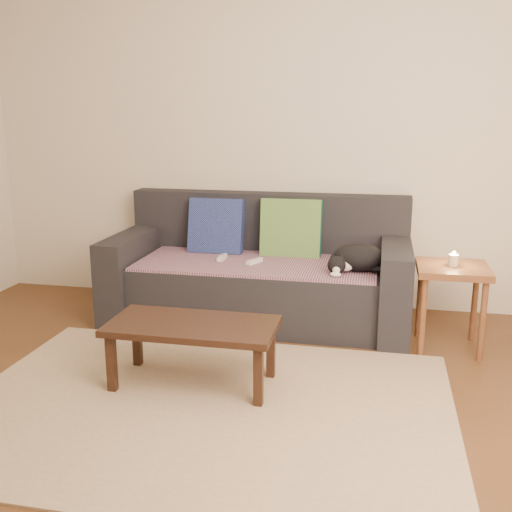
{
  "coord_description": "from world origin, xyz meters",
  "views": [
    {
      "loc": [
        0.83,
        -2.51,
        1.47
      ],
      "look_at": [
        0.05,
        1.2,
        0.55
      ],
      "focal_mm": 42.0,
      "sensor_mm": 36.0,
      "label": 1
    }
  ],
  "objects_px": {
    "cat": "(357,258)",
    "coffee_table": "(193,331)",
    "wii_remote_b": "(254,261)",
    "sofa": "(260,276)",
    "side_table": "(452,280)",
    "wii_remote_a": "(222,258)"
  },
  "relations": [
    {
      "from": "wii_remote_a",
      "to": "side_table",
      "type": "distance_m",
      "value": 1.56
    },
    {
      "from": "wii_remote_b",
      "to": "sofa",
      "type": "bearing_deg",
      "value": 21.87
    },
    {
      "from": "coffee_table",
      "to": "sofa",
      "type": "bearing_deg",
      "value": 83.7
    },
    {
      "from": "side_table",
      "to": "coffee_table",
      "type": "xyz_separation_m",
      "value": [
        -1.42,
        -0.85,
        -0.13
      ]
    },
    {
      "from": "cat",
      "to": "wii_remote_b",
      "type": "distance_m",
      "value": 0.71
    },
    {
      "from": "cat",
      "to": "coffee_table",
      "type": "height_order",
      "value": "cat"
    },
    {
      "from": "sofa",
      "to": "cat",
      "type": "bearing_deg",
      "value": -16.14
    },
    {
      "from": "sofa",
      "to": "coffee_table",
      "type": "xyz_separation_m",
      "value": [
        -0.13,
        -1.18,
        0.01
      ]
    },
    {
      "from": "sofa",
      "to": "wii_remote_b",
      "type": "relative_size",
      "value": 14.0
    },
    {
      "from": "cat",
      "to": "side_table",
      "type": "relative_size",
      "value": 0.78
    },
    {
      "from": "cat",
      "to": "coffee_table",
      "type": "distance_m",
      "value": 1.3
    },
    {
      "from": "wii_remote_b",
      "to": "coffee_table",
      "type": "xyz_separation_m",
      "value": [
        -0.12,
        -1.03,
        -0.14
      ]
    },
    {
      "from": "wii_remote_a",
      "to": "coffee_table",
      "type": "relative_size",
      "value": 0.17
    },
    {
      "from": "cat",
      "to": "coffee_table",
      "type": "xyz_separation_m",
      "value": [
        -0.83,
        -0.98,
        -0.21
      ]
    },
    {
      "from": "wii_remote_b",
      "to": "wii_remote_a",
      "type": "bearing_deg",
      "value": 103.17
    },
    {
      "from": "sofa",
      "to": "coffee_table",
      "type": "height_order",
      "value": "sofa"
    },
    {
      "from": "wii_remote_b",
      "to": "side_table",
      "type": "relative_size",
      "value": 0.28
    },
    {
      "from": "wii_remote_b",
      "to": "coffee_table",
      "type": "relative_size",
      "value": 0.17
    },
    {
      "from": "wii_remote_b",
      "to": "side_table",
      "type": "height_order",
      "value": "side_table"
    },
    {
      "from": "wii_remote_b",
      "to": "coffee_table",
      "type": "bearing_deg",
      "value": -160.7
    },
    {
      "from": "wii_remote_a",
      "to": "wii_remote_b",
      "type": "bearing_deg",
      "value": -101.92
    },
    {
      "from": "sofa",
      "to": "side_table",
      "type": "height_order",
      "value": "sofa"
    }
  ]
}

